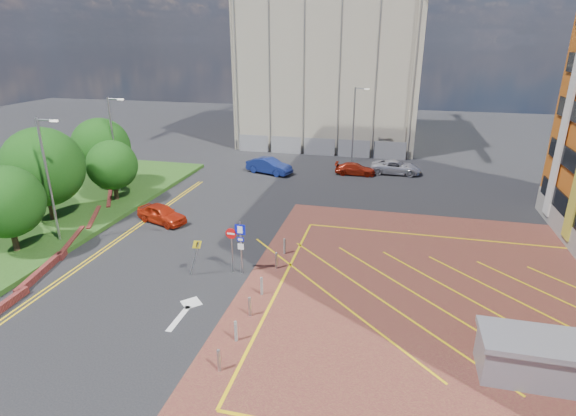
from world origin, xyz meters
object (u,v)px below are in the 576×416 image
at_px(tree_d, 101,147).
at_px(lamp_left_far, 114,141).
at_px(car_red_left, 162,214).
at_px(car_silver_back, 396,167).
at_px(warning_sign, 196,253).
at_px(cycle_shelter, 540,362).
at_px(lamp_back, 354,122).
at_px(tree_c, 112,165).
at_px(car_blue_back, 269,166).
at_px(sign_cluster, 237,242).
at_px(lamp_left_near, 49,176).
at_px(car_red_back, 355,169).
at_px(tree_b, 43,167).
at_px(tree_a, 6,202).

height_order(tree_d, lamp_left_far, lamp_left_far).
xyz_separation_m(car_red_left, car_silver_back, (16.54, 17.25, -0.01)).
xyz_separation_m(warning_sign, cycle_shelter, (16.61, -4.51, -0.63)).
bearing_deg(car_red_left, lamp_left_far, 72.63).
height_order(lamp_back, car_red_left, lamp_back).
distance_m(tree_c, car_blue_back, 15.22).
bearing_deg(car_silver_back, sign_cluster, 160.27).
height_order(lamp_left_far, sign_cluster, lamp_left_far).
distance_m(car_blue_back, car_silver_back, 12.73).
bearing_deg(tree_c, sign_cluster, -33.16).
bearing_deg(car_red_left, tree_c, 81.75).
height_order(tree_c, sign_cluster, tree_c).
relative_size(lamp_left_near, car_silver_back, 1.63).
relative_size(tree_d, car_silver_back, 1.24).
bearing_deg(car_red_back, car_blue_back, 99.79).
relative_size(warning_sign, car_red_left, 0.56).
xyz_separation_m(tree_b, tree_d, (-1.00, 8.00, -0.37)).
relative_size(tree_b, warning_sign, 3.00).
height_order(tree_a, tree_b, tree_b).
xyz_separation_m(lamp_back, car_red_back, (0.78, -5.11, -3.78)).
distance_m(tree_c, warning_sign, 15.39).
distance_m(tree_a, cycle_shelter, 29.20).
relative_size(cycle_shelter, car_red_back, 1.12).
bearing_deg(car_blue_back, cycle_shelter, -126.74).
distance_m(car_blue_back, car_red_back, 8.61).
relative_size(warning_sign, car_blue_back, 0.48).
relative_size(warning_sign, car_red_back, 0.56).
xyz_separation_m(tree_b, car_red_left, (7.77, 1.92, -3.55)).
relative_size(tree_c, car_silver_back, 1.00).
distance_m(tree_a, car_red_left, 9.76).
xyz_separation_m(lamp_left_far, sign_cluster, (14.72, -11.02, -2.71)).
height_order(sign_cluster, car_red_back, sign_cluster).
distance_m(car_red_back, car_silver_back, 4.15).
relative_size(tree_c, lamp_back, 0.61).
distance_m(tree_d, warning_sign, 19.67).
bearing_deg(tree_a, tree_c, 87.14).
bearing_deg(tree_d, car_silver_back, 23.82).
distance_m(tree_c, car_silver_back, 26.55).
distance_m(tree_d, lamp_left_far, 2.44).
distance_m(tree_b, tree_d, 8.07).
relative_size(cycle_shelter, car_red_left, 1.11).
distance_m(tree_b, cycle_shelter, 31.86).
height_order(tree_a, tree_d, tree_d).
height_order(tree_d, car_silver_back, tree_d).
bearing_deg(sign_cluster, lamp_left_far, 143.18).
relative_size(tree_b, lamp_back, 0.84).
bearing_deg(car_red_back, lamp_left_near, 139.53).
bearing_deg(warning_sign, cycle_shelter, -15.17).
xyz_separation_m(lamp_left_far, car_silver_back, (23.23, 12.17, -3.98)).
relative_size(lamp_left_near, car_blue_back, 1.70).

